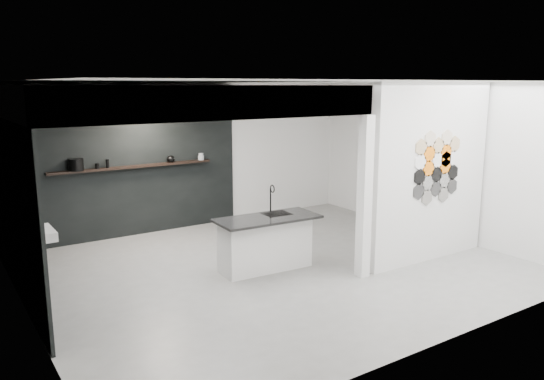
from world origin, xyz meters
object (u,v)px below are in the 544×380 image
at_px(stockpot, 76,165).
at_px(glass_bowl, 201,158).
at_px(wall_basin, 37,234).
at_px(bottle_dark, 107,164).
at_px(glass_vase, 201,156).
at_px(utensil_cup, 97,166).
at_px(kettle, 171,159).
at_px(partition_panel, 431,173).
at_px(kitchen_island, 265,242).

distance_m(stockpot, glass_bowl, 2.35).
bearing_deg(glass_bowl, wall_basin, -148.65).
bearing_deg(bottle_dark, wall_basin, -127.26).
relative_size(wall_basin, glass_vase, 4.59).
xyz_separation_m(glass_vase, utensil_cup, (-2.00, 0.00, -0.02)).
relative_size(kettle, bottle_dark, 1.03).
bearing_deg(partition_panel, glass_bowl, 118.23).
distance_m(kitchen_island, utensil_cup, 3.41).
relative_size(kitchen_island, glass_vase, 12.20).
xyz_separation_m(bottle_dark, utensil_cup, (-0.18, 0.00, -0.03)).
height_order(glass_vase, utensil_cup, glass_vase).
height_order(wall_basin, kitchen_island, kitchen_island).
bearing_deg(glass_vase, kettle, 180.00).
height_order(bottle_dark, utensil_cup, bottle_dark).
relative_size(partition_panel, glass_vase, 21.42).
xyz_separation_m(stockpot, glass_bowl, (2.35, 0.00, -0.06)).
bearing_deg(utensil_cup, wall_basin, -123.95).
bearing_deg(wall_basin, bottle_dark, 52.74).
relative_size(wall_basin, kitchen_island, 0.38).
bearing_deg(kitchen_island, wall_basin, 169.12).
distance_m(wall_basin, glass_bowl, 4.00).
bearing_deg(utensil_cup, partition_panel, -43.49).
height_order(partition_panel, kettle, partition_panel).
bearing_deg(stockpot, kettle, 0.00).
bearing_deg(partition_panel, utensil_cup, 136.51).
distance_m(partition_panel, glass_vase, 4.39).
distance_m(kettle, bottle_dark, 1.19).
bearing_deg(kitchen_island, stockpot, 128.56).
bearing_deg(glass_vase, stockpot, 180.00).
height_order(glass_bowl, utensil_cup, utensil_cup).
height_order(stockpot, utensil_cup, stockpot).
xyz_separation_m(stockpot, bottle_dark, (0.53, 0.00, -0.03)).
relative_size(kitchen_island, kettle, 10.34).
bearing_deg(wall_basin, partition_panel, -18.23).
relative_size(stockpot, utensil_cup, 2.73).
relative_size(wall_basin, utensil_cup, 6.57).
bearing_deg(bottle_dark, utensil_cup, 180.00).
bearing_deg(utensil_cup, kitchen_island, -59.70).
bearing_deg(glass_bowl, partition_panel, -61.77).
relative_size(glass_bowl, glass_vase, 0.91).
bearing_deg(glass_bowl, stockpot, 180.00).
bearing_deg(wall_basin, kettle, 36.82).
height_order(wall_basin, kettle, kettle).
bearing_deg(bottle_dark, glass_bowl, 0.00).
bearing_deg(stockpot, partition_panel, -41.11).
bearing_deg(wall_basin, utensil_cup, 56.05).
xyz_separation_m(wall_basin, stockpot, (1.04, 2.07, 0.57)).
height_order(partition_panel, wall_basin, partition_panel).
height_order(stockpot, kettle, stockpot).
distance_m(wall_basin, glass_vase, 4.01).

